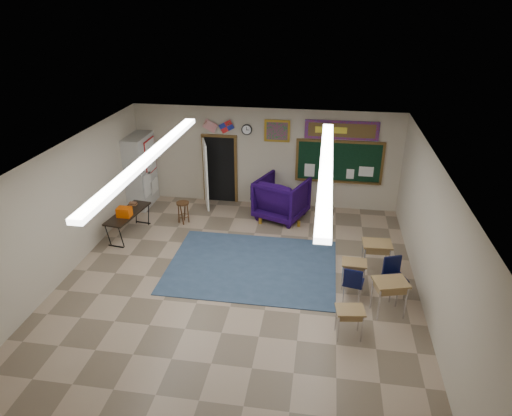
% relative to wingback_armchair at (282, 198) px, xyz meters
% --- Properties ---
extents(floor, '(9.00, 9.00, 0.00)m').
position_rel_wingback_armchair_xyz_m(floor, '(-0.62, -3.60, -0.61)').
color(floor, gray).
rests_on(floor, ground).
extents(back_wall, '(8.00, 0.04, 3.00)m').
position_rel_wingback_armchair_xyz_m(back_wall, '(-0.62, 0.90, 0.89)').
color(back_wall, '#B4A892').
rests_on(back_wall, floor).
extents(front_wall, '(8.00, 0.04, 3.00)m').
position_rel_wingback_armchair_xyz_m(front_wall, '(-0.62, -8.10, 0.89)').
color(front_wall, '#B4A892').
rests_on(front_wall, floor).
extents(left_wall, '(0.04, 9.00, 3.00)m').
position_rel_wingback_armchair_xyz_m(left_wall, '(-4.62, -3.60, 0.89)').
color(left_wall, '#B4A892').
rests_on(left_wall, floor).
extents(right_wall, '(0.04, 9.00, 3.00)m').
position_rel_wingback_armchair_xyz_m(right_wall, '(3.38, -3.60, 0.89)').
color(right_wall, '#B4A892').
rests_on(right_wall, floor).
extents(ceiling, '(8.00, 9.00, 0.04)m').
position_rel_wingback_armchair_xyz_m(ceiling, '(-0.62, -3.60, 2.39)').
color(ceiling, silver).
rests_on(ceiling, back_wall).
extents(area_rug, '(4.00, 3.00, 0.02)m').
position_rel_wingback_armchair_xyz_m(area_rug, '(-0.42, -2.80, -0.60)').
color(area_rug, '#384C6A').
rests_on(area_rug, floor).
extents(fluorescent_strips, '(3.86, 6.00, 0.10)m').
position_rel_wingback_armchair_xyz_m(fluorescent_strips, '(-0.62, -3.60, 2.33)').
color(fluorescent_strips, white).
rests_on(fluorescent_strips, ceiling).
extents(doorway, '(1.10, 0.89, 2.16)m').
position_rel_wingback_armchair_xyz_m(doorway, '(-2.12, 0.76, 0.45)').
color(doorway, black).
rests_on(doorway, back_wall).
extents(chalkboard, '(2.55, 0.14, 1.30)m').
position_rel_wingback_armchair_xyz_m(chalkboard, '(1.58, 0.87, 0.86)').
color(chalkboard, brown).
rests_on(chalkboard, back_wall).
extents(bulletin_board, '(2.10, 0.05, 0.55)m').
position_rel_wingback_armchair_xyz_m(bulletin_board, '(1.58, 0.87, 1.84)').
color(bulletin_board, '#AB150E').
rests_on(bulletin_board, back_wall).
extents(framed_art_print, '(0.75, 0.05, 0.65)m').
position_rel_wingback_armchair_xyz_m(framed_art_print, '(-0.27, 0.87, 1.74)').
color(framed_art_print, '#AC8221').
rests_on(framed_art_print, back_wall).
extents(wall_clock, '(0.32, 0.05, 0.32)m').
position_rel_wingback_armchair_xyz_m(wall_clock, '(-1.17, 0.87, 1.74)').
color(wall_clock, black).
rests_on(wall_clock, back_wall).
extents(wall_flags, '(1.16, 0.06, 0.70)m').
position_rel_wingback_armchair_xyz_m(wall_flags, '(-2.02, 0.84, 1.87)').
color(wall_flags, red).
rests_on(wall_flags, back_wall).
extents(storage_cabinet, '(0.59, 1.25, 2.20)m').
position_rel_wingback_armchair_xyz_m(storage_cabinet, '(-4.33, 0.25, 0.49)').
color(storage_cabinet, '#AEAEAA').
rests_on(storage_cabinet, floor).
extents(wingback_armchair, '(1.69, 1.71, 1.21)m').
position_rel_wingback_armchair_xyz_m(wingback_armchair, '(0.00, 0.00, 0.00)').
color(wingback_armchair, '#170535').
rests_on(wingback_armchair, floor).
extents(student_chair_reading, '(0.49, 0.49, 0.90)m').
position_rel_wingback_armchair_xyz_m(student_chair_reading, '(-0.71, 0.27, -0.16)').
color(student_chair_reading, black).
rests_on(student_chair_reading, floor).
extents(student_chair_desk_a, '(0.50, 0.50, 0.85)m').
position_rel_wingback_armchair_xyz_m(student_chair_desk_a, '(1.92, -3.77, -0.18)').
color(student_chair_desk_a, black).
rests_on(student_chair_desk_a, floor).
extents(student_chair_desk_b, '(0.59, 0.59, 0.90)m').
position_rel_wingback_armchair_xyz_m(student_chair_desk_b, '(2.80, -3.52, -0.16)').
color(student_chair_desk_b, black).
rests_on(student_chair_desk_b, floor).
extents(student_desk_front_left, '(0.55, 0.42, 0.65)m').
position_rel_wingback_armchair_xyz_m(student_desk_front_left, '(1.94, -3.28, -0.25)').
color(student_desk_front_left, olive).
rests_on(student_desk_front_left, floor).
extents(student_desk_front_right, '(0.68, 0.52, 0.79)m').
position_rel_wingback_armchair_xyz_m(student_desk_front_right, '(2.47, -2.60, -0.16)').
color(student_desk_front_right, olive).
rests_on(student_desk_front_right, floor).
extents(student_desk_back_left, '(0.58, 0.47, 0.64)m').
position_rel_wingback_armchair_xyz_m(student_desk_back_left, '(1.80, -4.96, -0.25)').
color(student_desk_back_left, olive).
rests_on(student_desk_back_left, floor).
extents(student_desk_back_right, '(0.77, 0.66, 0.79)m').
position_rel_wingback_armchair_xyz_m(student_desk_back_right, '(2.61, -4.14, -0.16)').
color(student_desk_back_right, olive).
rests_on(student_desk_back_right, floor).
extents(folding_table, '(0.74, 1.66, 0.91)m').
position_rel_wingback_armchair_xyz_m(folding_table, '(-3.97, -1.73, -0.24)').
color(folding_table, black).
rests_on(folding_table, floor).
extents(wooden_stool, '(0.36, 0.36, 0.64)m').
position_rel_wingback_armchair_xyz_m(wooden_stool, '(-2.73, -0.80, -0.28)').
color(wooden_stool, '#532E19').
rests_on(wooden_stool, floor).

